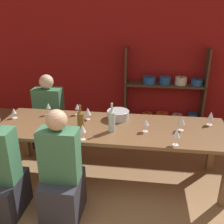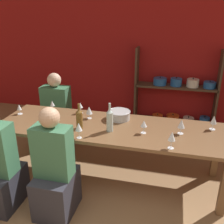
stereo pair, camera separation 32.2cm
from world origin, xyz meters
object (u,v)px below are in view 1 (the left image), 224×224
at_px(wine_glass_red_a, 177,134).
at_px(wine_glass_red_b, 146,123).
at_px(wine_glass_red_e, 48,106).
at_px(shelf_unit, 166,95).
at_px(mixing_bowl, 118,114).
at_px(person_near_b, 62,180).
at_px(wine_glass_white_a, 182,121).
at_px(wine_glass_white_b, 82,129).
at_px(wine_glass_red_d, 14,111).
at_px(wine_bottle_dark, 111,120).
at_px(dining_table, 111,132).
at_px(wine_glass_red_c, 88,111).
at_px(person_near_a, 1,178).
at_px(wine_glass_empty_a, 77,107).
at_px(wine_glass_red_f, 211,116).
at_px(person_far_a, 50,119).
at_px(wine_bottle_green, 81,120).

xyz_separation_m(wine_glass_red_a, wine_glass_red_b, (-0.32, 0.28, -0.02)).
bearing_deg(wine_glass_red_e, shelf_unit, 45.54).
xyz_separation_m(mixing_bowl, person_near_b, (-0.47, -0.98, -0.34)).
relative_size(shelf_unit, wine_glass_white_a, 8.46).
height_order(wine_glass_white_a, wine_glass_white_b, wine_glass_white_b).
bearing_deg(mixing_bowl, wine_glass_red_d, -173.13).
xyz_separation_m(wine_bottle_dark, wine_glass_red_b, (0.40, 0.04, -0.03)).
bearing_deg(dining_table, person_near_b, -119.20).
xyz_separation_m(wine_glass_red_c, wine_glass_red_e, (-0.56, 0.08, 0.01)).
xyz_separation_m(wine_glass_red_e, person_near_b, (0.47, -0.99, -0.40)).
distance_m(wine_glass_red_c, wine_glass_white_b, 0.55).
height_order(wine_glass_red_d, person_near_a, person_near_a).
bearing_deg(person_near_b, person_near_a, -176.59).
height_order(wine_glass_red_c, person_near_b, person_near_b).
distance_m(wine_glass_red_b, person_near_a, 1.68).
bearing_deg(wine_glass_empty_a, mixing_bowl, -6.74).
height_order(shelf_unit, person_near_b, shelf_unit).
height_order(shelf_unit, wine_glass_red_f, shelf_unit).
distance_m(wine_glass_red_a, person_near_a, 1.89).
bearing_deg(wine_glass_red_c, mixing_bowl, 11.21).
height_order(wine_glass_white_b, person_far_a, person_far_a).
bearing_deg(wine_glass_red_e, wine_glass_empty_a, 8.62).
xyz_separation_m(wine_bottle_green, wine_glass_white_a, (1.17, 0.15, -0.01)).
xyz_separation_m(wine_glass_red_f, person_far_a, (-2.30, 0.60, -0.44)).
height_order(wine_bottle_green, person_near_a, person_near_a).
bearing_deg(person_far_a, mixing_bowl, 154.01).
relative_size(wine_glass_red_a, wine_glass_red_d, 1.36).
distance_m(mixing_bowl, wine_glass_red_c, 0.39).
height_order(mixing_bowl, wine_bottle_dark, wine_bottle_dark).
height_order(wine_glass_red_d, person_far_a, person_far_a).
bearing_deg(wine_glass_red_a, shelf_unit, 88.62).
bearing_deg(wine_glass_white_a, wine_glass_red_e, 171.72).
xyz_separation_m(wine_glass_red_a, person_far_a, (-1.84, 1.17, -0.46)).
distance_m(wine_glass_red_b, wine_glass_red_f, 0.84).
bearing_deg(wine_glass_red_f, wine_glass_white_b, -158.18).
xyz_separation_m(mixing_bowl, wine_glass_red_d, (-1.34, -0.16, 0.03)).
distance_m(dining_table, wine_glass_red_e, 0.94).
distance_m(mixing_bowl, wine_glass_empty_a, 0.56).
distance_m(dining_table, person_far_a, 1.39).
relative_size(wine_glass_empty_a, person_near_a, 0.13).
bearing_deg(wine_glass_red_e, wine_bottle_green, -36.27).
xyz_separation_m(shelf_unit, wine_glass_white_b, (-1.05, -2.33, 0.35)).
bearing_deg(wine_glass_red_c, person_far_a, 140.50).
relative_size(wine_glass_red_c, wine_glass_empty_a, 1.06).
height_order(wine_glass_red_a, wine_glass_white_a, wine_glass_red_a).
xyz_separation_m(wine_glass_red_c, wine_glass_red_f, (1.53, 0.04, 0.01)).
distance_m(dining_table, wine_glass_red_a, 0.85).
bearing_deg(mixing_bowl, wine_glass_white_a, -17.32).
height_order(wine_bottle_green, wine_glass_red_f, wine_bottle_green).
xyz_separation_m(wine_glass_white_a, wine_glass_red_e, (-1.71, 0.25, -0.00)).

